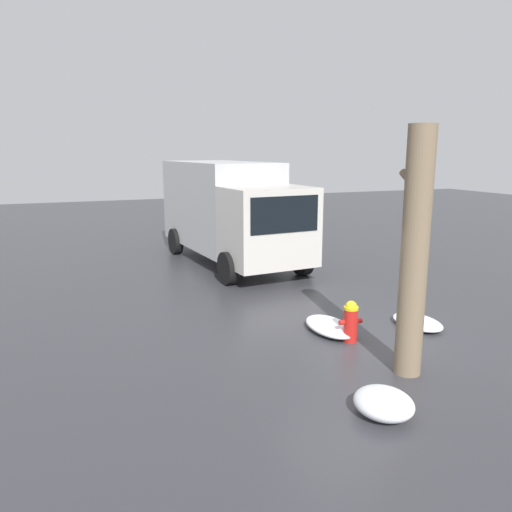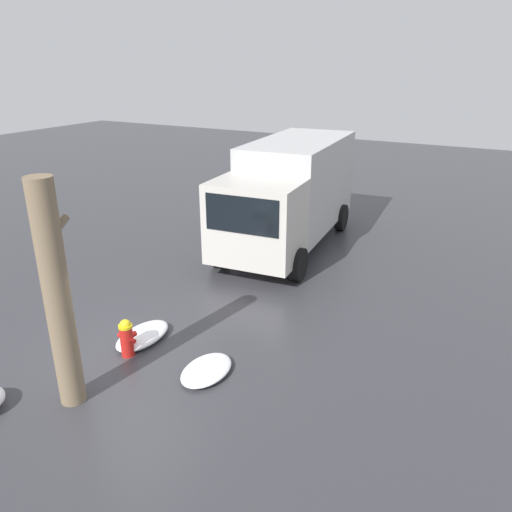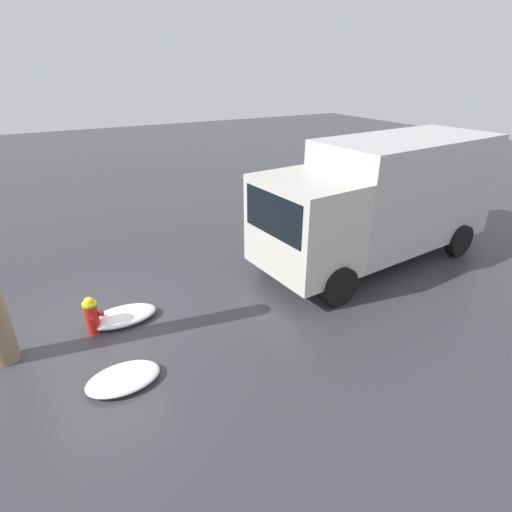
% 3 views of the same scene
% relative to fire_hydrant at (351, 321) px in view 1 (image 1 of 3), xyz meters
% --- Properties ---
extents(ground_plane, '(60.00, 60.00, 0.00)m').
position_rel_fire_hydrant_xyz_m(ground_plane, '(-0.00, 0.00, -0.41)').
color(ground_plane, '#38383D').
extents(fire_hydrant, '(0.37, 0.47, 0.80)m').
position_rel_fire_hydrant_xyz_m(fire_hydrant, '(0.00, 0.00, 0.00)').
color(fire_hydrant, red).
rests_on(fire_hydrant, ground_plane).
extents(tree_trunk, '(0.66, 0.43, 3.96)m').
position_rel_fire_hydrant_xyz_m(tree_trunk, '(-1.53, -0.12, 1.58)').
color(tree_trunk, '#7F6B51').
rests_on(tree_trunk, ground_plane).
extents(delivery_truck, '(7.03, 3.09, 3.21)m').
position_rel_fire_hydrant_xyz_m(delivery_truck, '(7.44, -0.12, 1.32)').
color(delivery_truck, beige).
rests_on(delivery_truck, ground_plane).
extents(snow_pile_by_hydrant, '(1.23, 0.81, 0.18)m').
position_rel_fire_hydrant_xyz_m(snow_pile_by_hydrant, '(0.20, -1.75, -0.32)').
color(snow_pile_by_hydrant, white).
rests_on(snow_pile_by_hydrant, ground_plane).
extents(snow_pile_curbside, '(1.40, 0.78, 0.23)m').
position_rel_fire_hydrant_xyz_m(snow_pile_curbside, '(0.58, 0.11, -0.30)').
color(snow_pile_curbside, white).
rests_on(snow_pile_curbside, ground_plane).
extents(snow_pile_by_tree, '(0.88, 0.80, 0.36)m').
position_rel_fire_hydrant_xyz_m(snow_pile_by_tree, '(-2.51, 1.05, -0.23)').
color(snow_pile_by_tree, white).
rests_on(snow_pile_by_tree, ground_plane).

